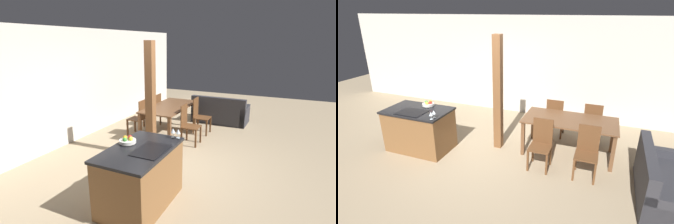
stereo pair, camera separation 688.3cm
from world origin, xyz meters
The scene contains 13 objects.
ground_plane centered at (0.00, 0.00, 0.00)m, with size 16.00×16.00×0.00m, color #9E896B.
wall_back centered at (0.00, 2.66, 1.35)m, with size 11.20×0.08×2.70m.
kitchen_island centered at (-1.21, -0.21, 0.45)m, with size 1.34×0.84×0.91m.
fruit_bowl centered at (-1.13, 0.05, 0.95)m, with size 0.25×0.25×0.11m.
wine_glass_near centered at (-0.62, -0.55, 1.02)m, with size 0.07×0.07×0.15m.
wine_glass_middle centered at (-0.62, -0.46, 1.02)m, with size 0.07×0.07×0.15m.
dining_table centered at (1.79, 0.71, 0.67)m, with size 1.85×0.91×0.77m.
dining_chair_near_left centered at (1.37, 0.03, 0.49)m, with size 0.40×0.40×0.95m.
dining_chair_near_right centered at (2.20, 0.03, 0.49)m, with size 0.40×0.40×0.95m.
dining_chair_far_left centered at (1.37, 1.38, 0.49)m, with size 0.40×0.40×0.95m.
dining_chair_far_right centered at (2.20, 1.38, 0.49)m, with size 0.40×0.40×0.95m.
couch centered at (3.42, -0.22, 0.27)m, with size 0.87×1.62×0.81m.
timber_post centered at (0.33, 0.46, 1.20)m, with size 0.16×0.16×2.40m.
Camera 1 is at (-4.19, -2.06, 2.38)m, focal length 28.00 mm.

